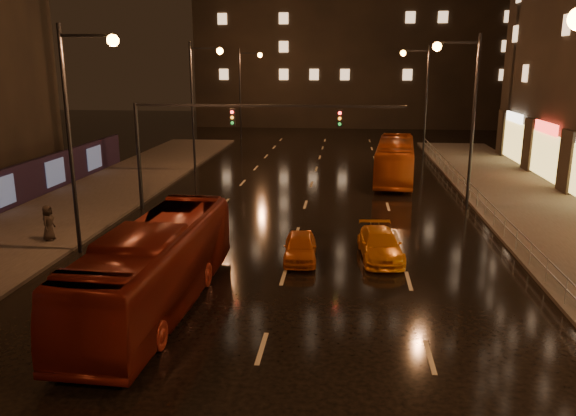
{
  "coord_description": "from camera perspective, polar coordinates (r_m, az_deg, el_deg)",
  "views": [
    {
      "loc": [
        2.38,
        -11.24,
        8.37
      ],
      "look_at": [
        0.03,
        11.41,
        2.5
      ],
      "focal_mm": 35.0,
      "sensor_mm": 36.0,
      "label": 1
    }
  ],
  "objects": [
    {
      "name": "ground",
      "position": [
        32.43,
        1.52,
        -0.51
      ],
      "size": [
        140.0,
        140.0,
        0.0
      ],
      "primitive_type": "plane",
      "color": "black",
      "rests_on": "ground"
    },
    {
      "name": "sidewalk_left",
      "position": [
        31.77,
        -24.34,
        -2.0
      ],
      "size": [
        7.0,
        70.0,
        0.15
      ],
      "primitive_type": "cube",
      "color": "#38332D",
      "rests_on": "ground"
    },
    {
      "name": "traffic_signal",
      "position": [
        32.31,
        -7.49,
        7.88
      ],
      "size": [
        15.31,
        0.32,
        6.2
      ],
      "color": "black",
      "rests_on": "ground"
    },
    {
      "name": "railing_right",
      "position": [
        31.17,
        20.27,
        -0.33
      ],
      "size": [
        0.05,
        56.0,
        1.0
      ],
      "color": "#99999E",
      "rests_on": "sidewalk_right"
    },
    {
      "name": "bus_red",
      "position": [
        20.11,
        -13.32,
        -5.8
      ],
      "size": [
        2.96,
        11.13,
        3.08
      ],
      "primitive_type": "imported",
      "rotation": [
        0.0,
        0.0,
        -0.03
      ],
      "color": "maroon",
      "rests_on": "ground"
    },
    {
      "name": "bus_curb",
      "position": [
        42.1,
        10.82,
        4.83
      ],
      "size": [
        3.62,
        11.11,
        3.04
      ],
      "primitive_type": "imported",
      "rotation": [
        0.0,
        0.0,
        -0.1
      ],
      "color": "#A84210",
      "rests_on": "ground"
    },
    {
      "name": "taxi_near",
      "position": [
        24.57,
        1.24,
        -3.99
      ],
      "size": [
        1.61,
        3.56,
        1.19
      ],
      "primitive_type": "imported",
      "rotation": [
        0.0,
        0.0,
        0.06
      ],
      "color": "#C45912",
      "rests_on": "ground"
    },
    {
      "name": "taxi_far",
      "position": [
        25.13,
        9.35,
        -3.71
      ],
      "size": [
        2.08,
        4.38,
        1.23
      ],
      "primitive_type": "imported",
      "rotation": [
        0.0,
        0.0,
        0.09
      ],
      "color": "orange",
      "rests_on": "ground"
    },
    {
      "name": "pedestrian_c",
      "position": [
        29.09,
        -23.19,
        -1.39
      ],
      "size": [
        0.59,
        0.87,
        1.72
      ],
      "primitive_type": "imported",
      "rotation": [
        0.0,
        0.0,
        1.62
      ],
      "color": "black",
      "rests_on": "sidewalk_left"
    }
  ]
}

